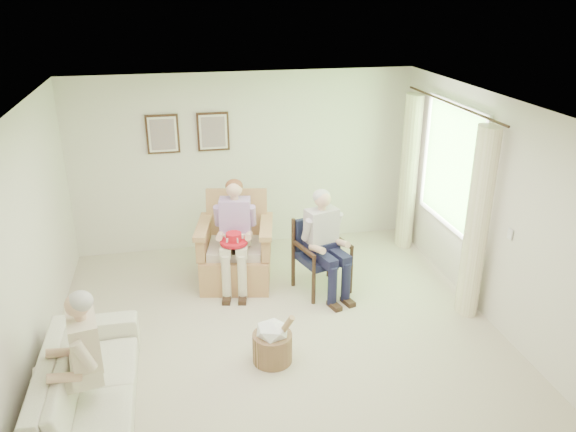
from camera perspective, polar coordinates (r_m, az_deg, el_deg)
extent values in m
plane|color=beige|center=(6.40, -0.57, -12.88)|extent=(5.50, 5.50, 0.00)
cube|color=silver|center=(8.29, -4.35, 5.52)|extent=(5.00, 0.04, 2.60)
cube|color=silver|center=(3.52, 8.79, -20.73)|extent=(5.00, 0.04, 2.60)
cube|color=silver|center=(5.85, -25.48, -4.10)|extent=(0.04, 5.50, 2.60)
cube|color=silver|center=(6.66, 20.99, -0.24)|extent=(0.04, 5.50, 2.60)
cube|color=white|center=(5.34, -0.68, 10.57)|extent=(5.00, 5.50, 0.02)
cube|color=#2D6B23|center=(7.53, 16.32, 4.92)|extent=(0.02, 1.40, 1.50)
cube|color=white|center=(7.34, 16.91, 10.73)|extent=(0.04, 1.52, 0.06)
cube|color=white|center=(7.78, 15.64, -0.56)|extent=(0.04, 1.52, 0.06)
cylinder|color=#382114|center=(7.30, 16.30, 10.89)|extent=(0.03, 2.50, 0.03)
cylinder|color=#F4E8BE|center=(6.80, 18.65, -0.83)|extent=(0.34, 0.34, 2.30)
cylinder|color=#F4E8BE|center=(8.43, 12.16, 4.28)|extent=(0.34, 0.34, 2.30)
cube|color=#382114|center=(8.08, -12.61, 8.13)|extent=(0.45, 0.03, 0.55)
cube|color=silver|center=(8.06, -12.61, 8.09)|extent=(0.39, 0.01, 0.49)
cube|color=tan|center=(8.05, -12.61, 8.08)|extent=(0.33, 0.01, 0.43)
cube|color=#382114|center=(8.10, -7.61, 8.50)|extent=(0.45, 0.03, 0.55)
cube|color=silver|center=(8.07, -7.60, 8.46)|extent=(0.39, 0.01, 0.49)
cube|color=tan|center=(8.07, -7.60, 8.45)|extent=(0.33, 0.01, 0.43)
cube|color=tan|center=(7.53, -5.27, -5.09)|extent=(0.88, 0.86, 0.46)
cube|color=beige|center=(7.38, -5.31, -3.23)|extent=(0.68, 0.66, 0.11)
cube|color=tan|center=(7.61, -5.76, 0.21)|extent=(0.82, 0.25, 0.69)
cube|color=tan|center=(7.33, -8.55, -2.53)|extent=(0.11, 0.79, 0.33)
cube|color=tan|center=(7.40, -2.25, -2.01)|extent=(0.11, 0.79, 0.33)
cylinder|color=black|center=(7.07, 1.78, -7.23)|extent=(0.05, 0.05, 0.41)
cylinder|color=black|center=(7.20, 6.11, -6.74)|extent=(0.05, 0.05, 0.41)
cylinder|color=black|center=(7.51, 0.85, -5.32)|extent=(0.05, 0.05, 0.41)
cylinder|color=black|center=(7.64, 4.93, -4.91)|extent=(0.05, 0.05, 0.41)
cube|color=#1A1E39|center=(7.23, 3.47, -4.28)|extent=(0.54, 0.52, 0.09)
cube|color=#1A1E39|center=(7.34, 3.00, -1.69)|extent=(0.50, 0.06, 0.46)
imported|color=#EEE9CE|center=(5.66, -19.64, -15.88)|extent=(2.10, 0.82, 0.61)
cube|color=beige|center=(7.30, -5.36, -2.07)|extent=(0.40, 0.26, 0.16)
cube|color=#B38CC6|center=(7.21, -5.46, 0.02)|extent=(0.39, 0.24, 0.46)
sphere|color=#DDAD8E|center=(7.07, -5.55, 2.77)|extent=(0.21, 0.21, 0.21)
ellipsoid|color=brown|center=(7.09, -5.59, 3.02)|extent=(0.22, 0.22, 0.18)
cube|color=beige|center=(7.12, -5.93, -3.22)|extent=(0.14, 0.44, 0.13)
cube|color=beige|center=(7.14, -4.33, -3.08)|extent=(0.14, 0.44, 0.13)
cylinder|color=beige|center=(7.08, -5.65, -6.18)|extent=(0.12, 0.12, 0.58)
cylinder|color=beige|center=(7.10, -4.04, -6.03)|extent=(0.12, 0.12, 0.58)
cube|color=#171834|center=(7.17, 3.49, -3.16)|extent=(0.40, 0.26, 0.16)
cube|color=silver|center=(7.07, 3.50, -1.04)|extent=(0.39, 0.24, 0.46)
sphere|color=#DDAD8E|center=(6.92, 3.59, 1.74)|extent=(0.21, 0.21, 0.21)
ellipsoid|color=#B7B2AD|center=(6.93, 3.55, 2.00)|extent=(0.22, 0.22, 0.18)
cube|color=#171834|center=(6.97, 3.16, -4.37)|extent=(0.14, 0.44, 0.13)
cube|color=#171834|center=(7.02, 4.74, -4.21)|extent=(0.14, 0.44, 0.13)
cylinder|color=#171834|center=(6.93, 3.53, -7.12)|extent=(0.12, 0.12, 0.51)
cylinder|color=#171834|center=(6.98, 5.13, -6.94)|extent=(0.12, 0.12, 0.51)
cube|color=beige|center=(5.50, -20.00, -14.24)|extent=(0.42, 0.26, 0.16)
cube|color=beige|center=(5.36, -20.37, -11.70)|extent=(0.41, 0.24, 0.46)
sphere|color=#DDAD8E|center=(5.16, -20.93, -8.33)|extent=(0.21, 0.21, 0.21)
ellipsoid|color=#B7B2AD|center=(5.17, -20.93, -7.95)|extent=(0.22, 0.22, 0.18)
cube|color=beige|center=(5.37, -21.30, -16.09)|extent=(0.14, 0.44, 0.13)
cube|color=beige|center=(5.34, -19.11, -16.02)|extent=(0.14, 0.44, 0.13)
cylinder|color=beige|center=(5.37, -21.24, -19.39)|extent=(0.12, 0.12, 0.43)
cylinder|color=beige|center=(5.33, -19.01, -19.35)|extent=(0.12, 0.12, 0.43)
cylinder|color=red|center=(7.03, -5.52, -2.64)|extent=(0.35, 0.35, 0.04)
cylinder|color=red|center=(7.01, -5.53, -2.19)|extent=(0.20, 0.20, 0.12)
cube|color=white|center=(7.02, -4.70, -2.12)|extent=(0.05, 0.01, 0.05)
cube|color=white|center=(7.10, -5.37, -1.85)|extent=(0.02, 0.05, 0.05)
cube|color=white|center=(7.05, -6.26, -2.05)|extent=(0.04, 0.03, 0.05)
cube|color=white|center=(6.94, -6.16, -2.45)|extent=(0.04, 0.03, 0.05)
cube|color=white|center=(6.92, -5.18, -2.50)|extent=(0.02, 0.05, 0.05)
cylinder|color=tan|center=(6.07, -1.60, -13.20)|extent=(0.55, 0.55, 0.33)
ellipsoid|color=white|center=(5.95, -1.62, -11.56)|extent=(0.37, 0.37, 0.22)
cylinder|color=#A57F56|center=(5.92, -0.63, -11.70)|extent=(0.16, 0.30, 0.49)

